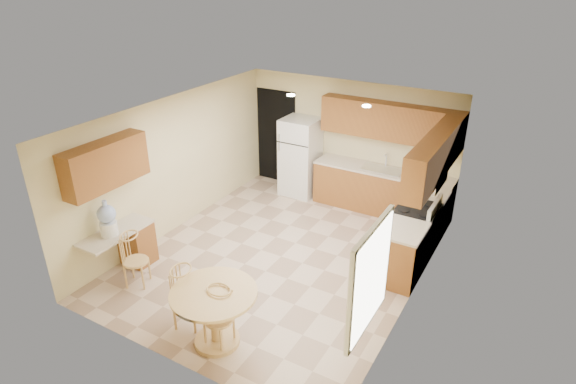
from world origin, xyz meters
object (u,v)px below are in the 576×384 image
Objects in this scene: refrigerator at (300,157)px; dining_table at (215,310)px; chair_table_a at (182,296)px; chair_table_b at (214,316)px; stove at (415,231)px; chair_desk at (131,257)px; water_crock at (107,220)px.

refrigerator reaches higher than dining_table.
refrigerator is 4.78m from dining_table.
refrigerator is 1.85× the size of chair_table_a.
chair_table_a is 0.61m from chair_table_b.
stove is at bearing 64.58° from dining_table.
chair_desk is (-1.32, 0.34, -0.02)m from chair_table_a.
refrigerator is at bearing 157.01° from stove.
chair_desk is 0.68m from water_crock.
refrigerator is 1.50× the size of dining_table.
dining_table is 2.40m from water_crock.
chair_table_a is 1.54× the size of water_crock.
stove is 4.62m from chair_desk.
dining_table is at bearing 55.52° from chair_desk.
water_crock is at bearing -9.19° from chair_table_b.
stove is at bearing 106.99° from chair_desk.
dining_table is 1.23× the size of chair_table_a.
dining_table is 0.10m from chair_table_b.
water_crock is at bearing -104.01° from refrigerator.
dining_table is (1.27, -4.60, -0.30)m from refrigerator.
chair_table_b is at bearing -58.40° from dining_table.
water_crock is (-3.92, -2.99, 0.57)m from stove.
chair_desk is 1.48× the size of water_crock.
refrigerator is 4.87m from chair_table_b.
stove reaches higher than chair_table_b.
chair_desk is (-0.60, -4.26, -0.30)m from refrigerator.
chair_table_a is at bearing -12.50° from water_crock.
dining_table is at bearing -115.42° from stove.
water_crock reaches higher than chair_table_a.
stove is 1.25× the size of chair_desk.
chair_desk is (-1.92, 0.42, 0.01)m from chair_table_b.
chair_table_b is at bearing 53.45° from chair_desk.
water_crock is (-2.37, 0.47, 0.52)m from chair_table_b.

